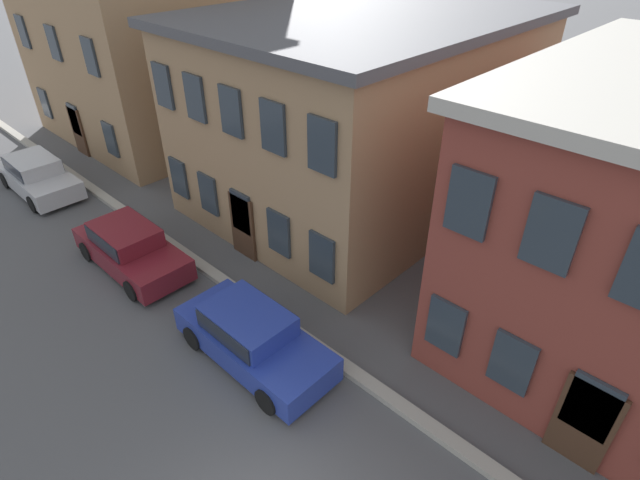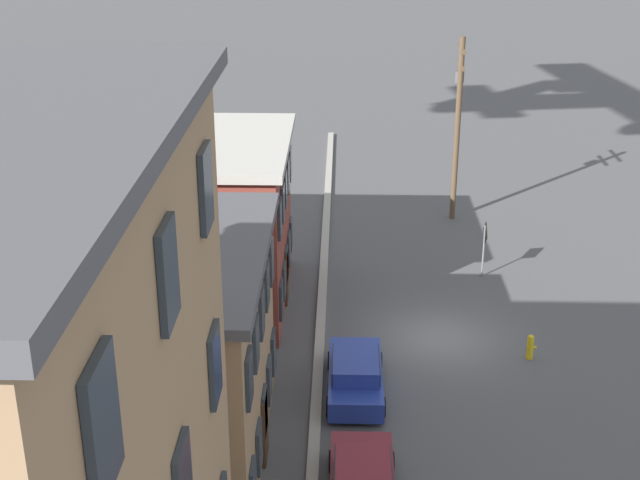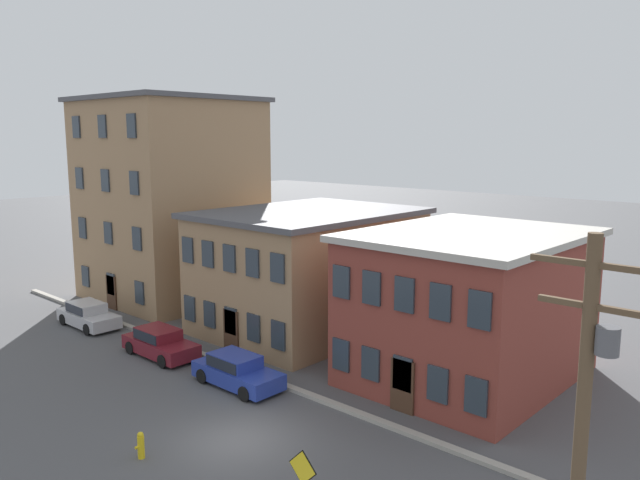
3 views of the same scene
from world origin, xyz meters
name	(u,v)px [view 1 (image 1 of 3)]	position (x,y,z in m)	size (l,w,h in m)	color
kerb_strip	(410,412)	(0.00, 4.50, 0.08)	(56.00, 0.36, 0.16)	#9E998E
apartment_midblock	(362,112)	(-7.65, 11.79, 3.43)	(9.28, 12.10, 6.84)	#9E7A56
car_silver	(37,174)	(-17.18, 3.07, 0.75)	(4.40, 1.92, 1.43)	#B7B7BC
car_maroon	(130,246)	(-9.78, 3.07, 0.75)	(4.40, 1.92, 1.43)	maroon
car_blue	(252,335)	(-3.96, 3.20, 0.75)	(4.40, 1.92, 1.43)	#233899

